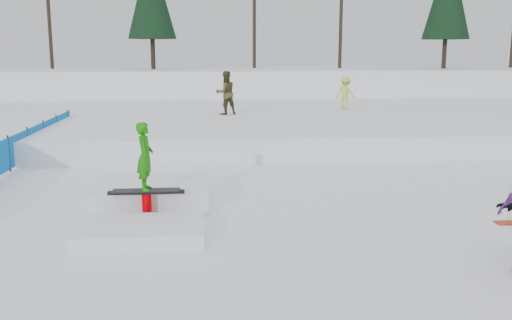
{
  "coord_description": "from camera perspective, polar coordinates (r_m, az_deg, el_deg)",
  "views": [
    {
      "loc": [
        -0.67,
        -10.77,
        3.54
      ],
      "look_at": [
        0.5,
        2.0,
        1.1
      ],
      "focal_mm": 40.0,
      "sensor_mm": 36.0,
      "label": 1
    }
  ],
  "objects": [
    {
      "name": "walker_olive",
      "position": [
        25.35,
        -3.06,
        6.72
      ],
      "size": [
        1.13,
        1.01,
        1.91
      ],
      "primitive_type": "imported",
      "rotation": [
        0.0,
        0.0,
        3.5
      ],
      "color": "#3B391B",
      "rests_on": "snow_midrise"
    },
    {
      "name": "ground",
      "position": [
        11.35,
        -1.6,
        -7.39
      ],
      "size": [
        120.0,
        120.0,
        0.0
      ],
      "primitive_type": "plane",
      "color": "white"
    },
    {
      "name": "jib_rail_feature",
      "position": [
        12.87,
        -10.61,
        -3.98
      ],
      "size": [
        2.6,
        4.4,
        2.11
      ],
      "color": "white",
      "rests_on": "ground"
    },
    {
      "name": "safety_fence",
      "position": [
        18.56,
        -23.47,
        0.6
      ],
      "size": [
        0.05,
        16.0,
        1.1
      ],
      "color": "#0760B5",
      "rests_on": "ground"
    },
    {
      "name": "snow_midrise",
      "position": [
        26.96,
        -3.8,
        4.05
      ],
      "size": [
        50.0,
        18.0,
        0.8
      ],
      "primitive_type": "cube",
      "color": "white",
      "rests_on": "ground"
    },
    {
      "name": "snow_berm",
      "position": [
        40.84,
        -4.34,
        7.45
      ],
      "size": [
        60.0,
        14.0,
        2.4
      ],
      "primitive_type": "cube",
      "color": "white",
      "rests_on": "ground"
    },
    {
      "name": "walker_ygreen",
      "position": [
        28.06,
        8.94,
        6.63
      ],
      "size": [
        1.14,
        1.1,
        1.56
      ],
      "primitive_type": "imported",
      "rotation": [
        0.0,
        0.0,
        2.42
      ],
      "color": "#BBD142",
      "rests_on": "snow_midrise"
    }
  ]
}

